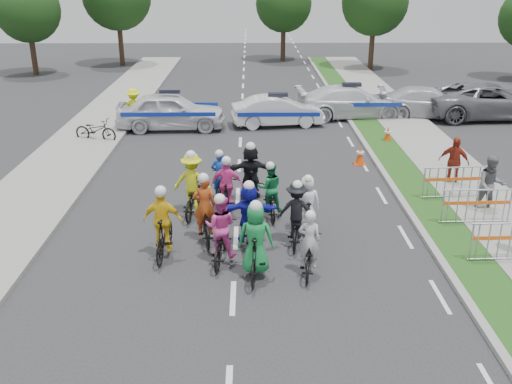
{
  "coord_description": "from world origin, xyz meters",
  "views": [
    {
      "loc": [
        0.38,
        -10.85,
        6.84
      ],
      "look_at": [
        0.55,
        3.59,
        1.1
      ],
      "focal_mm": 40.0,
      "sensor_mm": 36.0,
      "label": 1
    }
  ],
  "objects_px": {
    "rider_2": "(221,236)",
    "cone_0": "(360,155)",
    "rider_1": "(256,247)",
    "cone_1": "(388,135)",
    "civilian_sedan": "(429,103)",
    "tree_4": "(284,4)",
    "marshal_hiviz": "(134,108)",
    "spectator_1": "(491,185)",
    "police_car_1": "(278,111)",
    "civilian_suv": "(489,101)",
    "barrier_0": "(510,243)",
    "rider_7": "(307,209)",
    "barrier_1": "(476,208)",
    "rider_6": "(205,218)",
    "police_car_2": "(351,102)",
    "spectator_2": "(454,162)",
    "rider_4": "(296,219)",
    "rider_9": "(227,192)",
    "tree_0": "(27,10)",
    "rider_12": "(220,184)",
    "rider_0": "(309,252)",
    "rider_10": "(193,190)",
    "rider_5": "(249,219)",
    "tree_1": "(375,2)",
    "rider_3": "(164,229)",
    "rider_8": "(270,196)",
    "barrier_2": "(453,184)",
    "parked_bike": "(96,130)",
    "police_car_0": "(171,111)",
    "rider_11": "(251,177)"
  },
  "relations": [
    {
      "from": "rider_2",
      "to": "cone_0",
      "type": "height_order",
      "value": "rider_2"
    },
    {
      "from": "rider_1",
      "to": "rider_2",
      "type": "distance_m",
      "value": 1.15
    },
    {
      "from": "cone_1",
      "to": "rider_1",
      "type": "bearing_deg",
      "value": -117.14
    },
    {
      "from": "civilian_sedan",
      "to": "tree_4",
      "type": "relative_size",
      "value": 0.78
    },
    {
      "from": "marshal_hiviz",
      "to": "spectator_1",
      "type": "bearing_deg",
      "value": 146.22
    },
    {
      "from": "police_car_1",
      "to": "marshal_hiviz",
      "type": "bearing_deg",
      "value": 83.63
    },
    {
      "from": "civilian_suv",
      "to": "barrier_0",
      "type": "height_order",
      "value": "civilian_suv"
    },
    {
      "from": "rider_7",
      "to": "barrier_1",
      "type": "height_order",
      "value": "rider_7"
    },
    {
      "from": "rider_6",
      "to": "police_car_2",
      "type": "relative_size",
      "value": 0.37
    },
    {
      "from": "civilian_suv",
      "to": "spectator_2",
      "type": "bearing_deg",
      "value": 149.61
    },
    {
      "from": "rider_4",
      "to": "rider_9",
      "type": "distance_m",
      "value": 2.66
    },
    {
      "from": "tree_0",
      "to": "barrier_1",
      "type": "bearing_deg",
      "value": -49.61
    },
    {
      "from": "rider_12",
      "to": "police_car_2",
      "type": "height_order",
      "value": "rider_12"
    },
    {
      "from": "rider_0",
      "to": "marshal_hiviz",
      "type": "xyz_separation_m",
      "value": [
        -6.59,
        13.38,
        0.33
      ]
    },
    {
      "from": "rider_10",
      "to": "barrier_1",
      "type": "height_order",
      "value": "rider_10"
    },
    {
      "from": "rider_5",
      "to": "tree_4",
      "type": "xyz_separation_m",
      "value": [
        2.64,
        31.49,
        3.4
      ]
    },
    {
      "from": "barrier_0",
      "to": "cone_0",
      "type": "bearing_deg",
      "value": 106.38
    },
    {
      "from": "spectator_2",
      "to": "tree_1",
      "type": "height_order",
      "value": "tree_1"
    },
    {
      "from": "rider_12",
      "to": "rider_1",
      "type": "bearing_deg",
      "value": 106.72
    },
    {
      "from": "rider_2",
      "to": "cone_1",
      "type": "bearing_deg",
      "value": -114.96
    },
    {
      "from": "rider_10",
      "to": "barrier_1",
      "type": "relative_size",
      "value": 1.01
    },
    {
      "from": "rider_7",
      "to": "spectator_1",
      "type": "relative_size",
      "value": 0.95
    },
    {
      "from": "rider_2",
      "to": "rider_10",
      "type": "height_order",
      "value": "rider_10"
    },
    {
      "from": "police_car_2",
      "to": "rider_6",
      "type": "bearing_deg",
      "value": 149.93
    },
    {
      "from": "rider_3",
      "to": "rider_9",
      "type": "bearing_deg",
      "value": -115.99
    },
    {
      "from": "rider_8",
      "to": "rider_2",
      "type": "bearing_deg",
      "value": 58.18
    },
    {
      "from": "cone_0",
      "to": "rider_0",
      "type": "bearing_deg",
      "value": -108.59
    },
    {
      "from": "rider_2",
      "to": "barrier_2",
      "type": "relative_size",
      "value": 0.93
    },
    {
      "from": "rider_1",
      "to": "tree_1",
      "type": "relative_size",
      "value": 0.29
    },
    {
      "from": "rider_6",
      "to": "parked_bike",
      "type": "height_order",
      "value": "rider_6"
    },
    {
      "from": "rider_1",
      "to": "rider_9",
      "type": "height_order",
      "value": "rider_1"
    },
    {
      "from": "police_car_1",
      "to": "barrier_2",
      "type": "bearing_deg",
      "value": -158.86
    },
    {
      "from": "rider_12",
      "to": "civilian_suv",
      "type": "relative_size",
      "value": 0.28
    },
    {
      "from": "rider_7",
      "to": "barrier_0",
      "type": "bearing_deg",
      "value": 150.97
    },
    {
      "from": "barrier_2",
      "to": "cone_1",
      "type": "bearing_deg",
      "value": 95.33
    },
    {
      "from": "rider_1",
      "to": "rider_3",
      "type": "bearing_deg",
      "value": -18.82
    },
    {
      "from": "police_car_0",
      "to": "civilian_suv",
      "type": "height_order",
      "value": "civilian_suv"
    },
    {
      "from": "rider_7",
      "to": "police_car_2",
      "type": "relative_size",
      "value": 0.33
    },
    {
      "from": "rider_5",
      "to": "tree_0",
      "type": "bearing_deg",
      "value": -60.13
    },
    {
      "from": "rider_4",
      "to": "rider_12",
      "type": "xyz_separation_m",
      "value": [
        -2.13,
        2.86,
        -0.13
      ]
    },
    {
      "from": "cone_0",
      "to": "tree_0",
      "type": "distance_m",
      "value": 26.69
    },
    {
      "from": "rider_8",
      "to": "tree_1",
      "type": "relative_size",
      "value": 0.25
    },
    {
      "from": "rider_0",
      "to": "police_car_2",
      "type": "relative_size",
      "value": 0.32
    },
    {
      "from": "police_car_2",
      "to": "barrier_1",
      "type": "distance_m",
      "value": 12.56
    },
    {
      "from": "rider_0",
      "to": "barrier_0",
      "type": "height_order",
      "value": "rider_0"
    },
    {
      "from": "rider_4",
      "to": "spectator_1",
      "type": "xyz_separation_m",
      "value": [
        5.82,
        1.86,
        0.19
      ]
    },
    {
      "from": "rider_0",
      "to": "rider_11",
      "type": "xyz_separation_m",
      "value": [
        -1.35,
        4.44,
        0.26
      ]
    },
    {
      "from": "rider_6",
      "to": "tree_1",
      "type": "relative_size",
      "value": 0.29
    },
    {
      "from": "rider_1",
      "to": "marshal_hiviz",
      "type": "relative_size",
      "value": 1.12
    },
    {
      "from": "rider_5",
      "to": "barrier_2",
      "type": "xyz_separation_m",
      "value": [
        6.34,
        3.05,
        -0.22
      ]
    }
  ]
}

